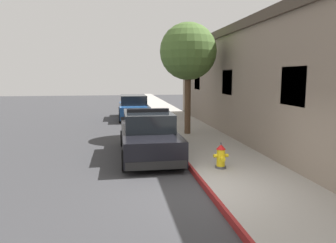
% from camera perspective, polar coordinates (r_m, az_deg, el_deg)
% --- Properties ---
extents(ground_plane, '(31.74, 60.00, 0.20)m').
position_cam_1_polar(ground_plane, '(17.56, -17.03, -1.75)').
color(ground_plane, '#353538').
extents(sidewalk_pavement, '(2.71, 60.00, 0.16)m').
position_cam_1_polar(sidewalk_pavement, '(17.70, 2.55, -0.72)').
color(sidewalk_pavement, '#9E9991').
rests_on(sidewalk_pavement, ground).
extents(curb_painted_edge, '(0.08, 60.00, 0.16)m').
position_cam_1_polar(curb_painted_edge, '(17.48, -1.93, -0.83)').
color(curb_painted_edge, maroon).
rests_on(curb_painted_edge, ground).
extents(storefront_building, '(7.41, 19.76, 4.98)m').
position_cam_1_polar(storefront_building, '(16.13, 22.70, 6.41)').
color(storefront_building, gray).
rests_on(storefront_building, ground).
extents(police_cruiser, '(1.94, 4.84, 1.68)m').
position_cam_1_polar(police_cruiser, '(11.29, -3.57, -2.44)').
color(police_cruiser, black).
rests_on(police_cruiser, ground).
extents(parked_car_silver_ahead, '(1.94, 4.84, 1.56)m').
position_cam_1_polar(parked_car_silver_ahead, '(21.18, -6.22, 2.51)').
color(parked_car_silver_ahead, navy).
rests_on(parked_car_silver_ahead, ground).
extents(fire_hydrant, '(0.44, 0.40, 0.76)m').
position_cam_1_polar(fire_hydrant, '(9.38, 9.48, -6.19)').
color(fire_hydrant, '#4C4C51').
rests_on(fire_hydrant, sidewalk_pavement).
extents(street_tree, '(2.57, 2.57, 5.04)m').
position_cam_1_polar(street_tree, '(14.66, 3.63, 12.35)').
color(street_tree, brown).
rests_on(street_tree, sidewalk_pavement).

